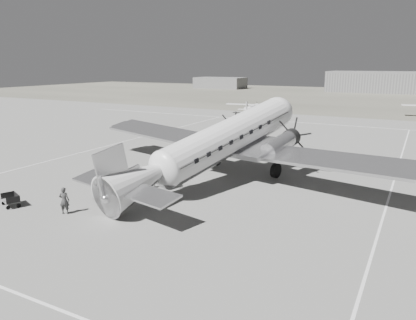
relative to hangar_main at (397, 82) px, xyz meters
The scene contains 15 objects.
ground 120.15m from the hangar_main, 92.39° to the right, with size 260.00×260.00×0.00m, color slate.
taxi_line_near 134.13m from the hangar_main, 92.14° to the right, with size 60.00×0.15×0.01m, color silver.
taxi_line_right 120.25m from the hangar_main, 86.66° to the right, with size 0.15×80.00×0.01m, color silver.
taxi_line_left 112.43m from the hangar_main, 101.81° to the right, with size 0.15×60.00×0.01m, color silver.
taxi_line_horizon 80.22m from the hangar_main, 93.58° to the right, with size 90.00×0.15×0.01m, color silver.
grass_infield 25.71m from the hangar_main, 101.31° to the right, with size 260.00×90.00×0.01m, color #666356.
hangar_main is the anchor object (origin of this frame).
shed_secondary 60.22m from the hangar_main, behind, with size 18.00×10.00×4.00m, color #5F5F5F.
dc3_airliner 115.78m from the hangar_main, 92.60° to the right, with size 31.98×22.19×6.09m, color #B1B0B3, non-canonical shape.
light_plane_left 76.46m from the hangar_main, 104.61° to the right, with size 10.20×8.27×2.12m, color silver, non-canonical shape.
baggage_cart_near 123.75m from the hangar_main, 94.61° to the right, with size 1.78×1.26×1.01m, color #5F5F5F, non-canonical shape.
baggage_cart_far 128.13m from the hangar_main, 96.68° to the right, with size 1.45×1.03×0.82m, color #5F5F5F, non-canonical shape.
ground_crew 127.01m from the hangar_main, 94.83° to the right, with size 0.63×0.42×1.74m, color #2F2F2F.
ramp_agent 121.41m from the hangar_main, 94.45° to the right, with size 0.83×0.65×1.72m, color #B8B8B6.
passenger 119.89m from the hangar_main, 94.34° to the right, with size 0.76×0.49×1.56m, color #ABABA8.
Camera 1 is at (13.47, -23.46, 9.20)m, focal length 35.00 mm.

